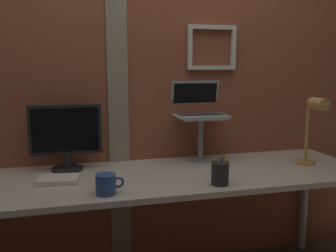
% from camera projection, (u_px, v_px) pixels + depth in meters
% --- Properties ---
extents(brick_wall_back, '(3.54, 0.16, 2.54)m').
position_uv_depth(brick_wall_back, '(144.00, 72.00, 2.26)').
color(brick_wall_back, brown).
rests_on(brick_wall_back, ground_plane).
extents(desk, '(2.22, 0.68, 0.72)m').
position_uv_depth(desk, '(172.00, 184.00, 2.00)').
color(desk, beige).
rests_on(desk, ground_plane).
extents(monitor, '(0.40, 0.18, 0.37)m').
position_uv_depth(monitor, '(66.00, 133.00, 2.03)').
color(monitor, black).
rests_on(monitor, desk).
extents(laptop_stand, '(0.28, 0.22, 0.28)m').
position_uv_depth(laptop_stand, '(201.00, 132.00, 2.23)').
color(laptop_stand, gray).
rests_on(laptop_stand, desk).
extents(laptop, '(0.31, 0.25, 0.22)m').
position_uv_depth(laptop, '(198.00, 106.00, 2.26)').
color(laptop, '#ADB2B7').
rests_on(laptop, laptop_stand).
extents(desk_lamp, '(0.12, 0.20, 0.41)m').
position_uv_depth(desk_lamp, '(313.00, 124.00, 2.10)').
color(desk_lamp, tan).
rests_on(desk_lamp, desk).
extents(pen_cup, '(0.09, 0.09, 0.16)m').
position_uv_depth(pen_cup, '(220.00, 173.00, 1.80)').
color(pen_cup, '#262628').
rests_on(pen_cup, desk).
extents(coffee_mug, '(0.13, 0.09, 0.10)m').
position_uv_depth(coffee_mug, '(106.00, 184.00, 1.66)').
color(coffee_mug, '#2D4C8C').
rests_on(coffee_mug, desk).
extents(paper_clutter_stack, '(0.22, 0.16, 0.03)m').
position_uv_depth(paper_clutter_stack, '(59.00, 180.00, 1.84)').
color(paper_clutter_stack, silver).
rests_on(paper_clutter_stack, desk).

